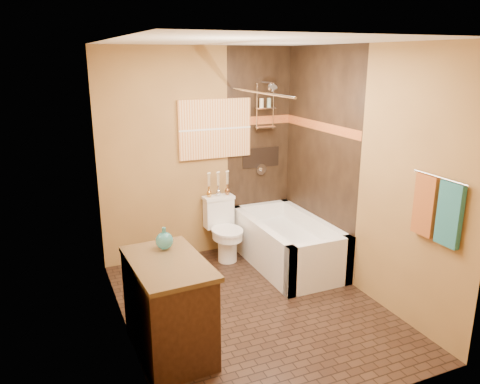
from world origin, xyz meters
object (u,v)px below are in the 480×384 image
sunset_painting (215,129)px  toilet (224,229)px  vanity (169,307)px  bathtub (287,247)px

sunset_painting → toilet: bearing=-90.0°
sunset_painting → vanity: sunset_painting is taller
bathtub → vanity: bearing=-147.0°
sunset_painting → toilet: 1.20m
bathtub → toilet: size_ratio=2.03×
sunset_painting → bathtub: sunset_painting is taller
toilet → bathtub: bearing=-40.1°
sunset_painting → bathtub: bearing=-49.7°
toilet → vanity: bearing=-127.3°
toilet → vanity: vanity is taller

